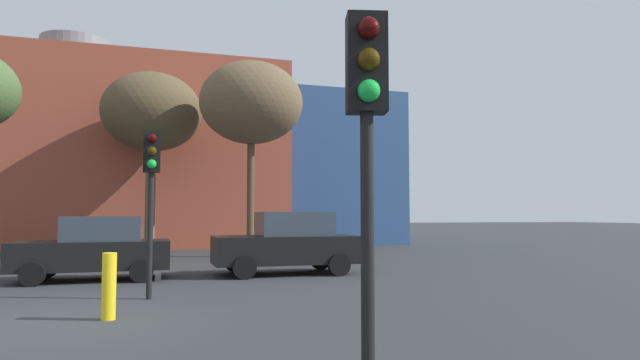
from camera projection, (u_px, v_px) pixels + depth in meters
ground_plane at (62, 324)px, 8.81m from camera, size 200.00×200.00×0.00m
building_backdrop at (72, 161)px, 32.10m from camera, size 39.10×12.88×12.44m
parked_car_2 at (96, 248)px, 14.74m from camera, size 4.08×2.00×1.77m
parked_car_3 at (288, 243)px, 16.33m from camera, size 4.37×2.14×1.89m
traffic_light_near_right at (367, 119)px, 4.74m from camera, size 0.41×0.40×3.62m
traffic_light_island at (151, 175)px, 11.59m from camera, size 0.37×0.37×3.64m
bare_tree_0 at (152, 113)px, 25.25m from camera, size 4.66×4.66×8.55m
bare_tree_2 at (251, 104)px, 23.27m from camera, size 4.50×4.50×8.50m
bollard_yellow_0 at (109, 286)px, 9.22m from camera, size 0.24×0.24×1.15m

